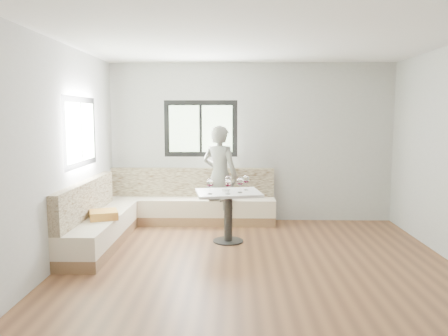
{
  "coord_description": "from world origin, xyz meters",
  "views": [
    {
      "loc": [
        -0.32,
        -5.26,
        1.89
      ],
      "look_at": [
        -0.46,
        1.21,
        1.1
      ],
      "focal_mm": 35.0,
      "sensor_mm": 36.0,
      "label": 1
    }
  ],
  "objects": [
    {
      "name": "room",
      "position": [
        -0.08,
        0.08,
        1.41
      ],
      "size": [
        5.01,
        5.01,
        2.81
      ],
      "color": "brown",
      "rests_on": "ground"
    },
    {
      "name": "wine_glass_c",
      "position": [
        -0.22,
        1.03,
        0.92
      ],
      "size": [
        0.1,
        0.1,
        0.23
      ],
      "color": "white",
      "rests_on": "table"
    },
    {
      "name": "wine_glass_e",
      "position": [
        -0.13,
        1.25,
        0.92
      ],
      "size": [
        0.1,
        0.1,
        0.23
      ],
      "color": "white",
      "rests_on": "table"
    },
    {
      "name": "wine_glass_d",
      "position": [
        -0.39,
        1.23,
        0.92
      ],
      "size": [
        0.1,
        0.1,
        0.23
      ],
      "color": "white",
      "rests_on": "table"
    },
    {
      "name": "wine_glass_a",
      "position": [
        -0.65,
        0.9,
        0.92
      ],
      "size": [
        0.1,
        0.1,
        0.23
      ],
      "color": "white",
      "rests_on": "table"
    },
    {
      "name": "table",
      "position": [
        -0.39,
        1.11,
        0.57
      ],
      "size": [
        1.03,
        0.87,
        0.76
      ],
      "rotation": [
        0.0,
        0.0,
        0.17
      ],
      "color": "black",
      "rests_on": "ground"
    },
    {
      "name": "person",
      "position": [
        -0.55,
        2.08,
        0.86
      ],
      "size": [
        0.74,
        0.64,
        1.72
      ],
      "primitive_type": "imported",
      "rotation": [
        0.0,
        0.0,
        2.71
      ],
      "color": "slate",
      "rests_on": "ground"
    },
    {
      "name": "olive_ramekin",
      "position": [
        -0.43,
        1.1,
        0.78
      ],
      "size": [
        0.1,
        0.1,
        0.04
      ],
      "color": "white",
      "rests_on": "table"
    },
    {
      "name": "wine_glass_b",
      "position": [
        -0.4,
        0.9,
        0.92
      ],
      "size": [
        0.1,
        0.1,
        0.23
      ],
      "color": "white",
      "rests_on": "table"
    },
    {
      "name": "banquette",
      "position": [
        -1.59,
        1.63,
        0.33
      ],
      "size": [
        2.9,
        2.8,
        0.95
      ],
      "color": "#8A6342",
      "rests_on": "ground"
    }
  ]
}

